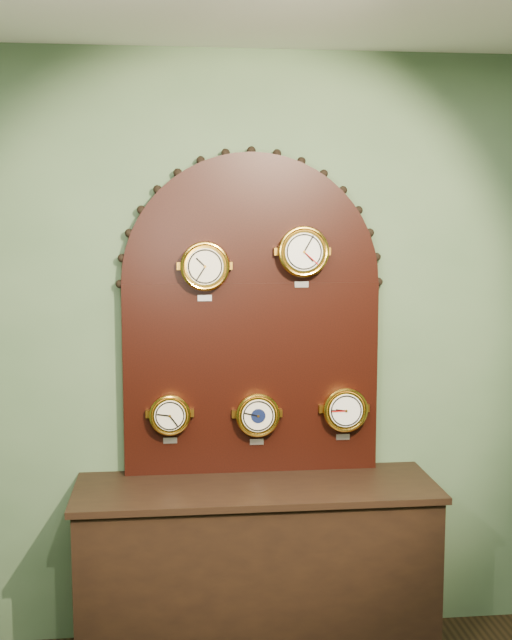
{
  "coord_description": "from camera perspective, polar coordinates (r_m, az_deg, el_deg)",
  "views": [
    {
      "loc": [
        -0.38,
        -1.28,
        2.02
      ],
      "look_at": [
        0.0,
        2.25,
        1.58
      ],
      "focal_mm": 45.34,
      "sensor_mm": 36.0,
      "label": 1
    }
  ],
  "objects": [
    {
      "name": "roman_clock",
      "position": [
        3.68,
        -3.63,
        3.81
      ],
      "size": [
        0.22,
        0.08,
        0.27
      ],
      "color": "gold",
      "rests_on": "display_board"
    },
    {
      "name": "tide_clock",
      "position": [
        3.86,
        6.28,
        -6.28
      ],
      "size": [
        0.21,
        0.08,
        0.26
      ],
      "color": "gold",
      "rests_on": "display_board"
    },
    {
      "name": "arabic_clock",
      "position": [
        3.72,
        3.33,
        4.84
      ],
      "size": [
        0.23,
        0.08,
        0.29
      ],
      "color": "gold",
      "rests_on": "display_board"
    },
    {
      "name": "barometer",
      "position": [
        3.8,
        0.1,
        -6.68
      ],
      "size": [
        0.21,
        0.08,
        0.26
      ],
      "color": "gold",
      "rests_on": "display_board"
    },
    {
      "name": "hygrometer",
      "position": [
        3.77,
        -6.1,
        -6.63
      ],
      "size": [
        0.19,
        0.08,
        0.24
      ],
      "color": "gold",
      "rests_on": "display_board"
    },
    {
      "name": "wall_back",
      "position": [
        3.85,
        -0.4,
        -2.21
      ],
      "size": [
        4.0,
        0.0,
        4.0
      ],
      "primitive_type": "plane",
      "rotation": [
        1.57,
        0.0,
        0.0
      ],
      "color": "#4B6746",
      "rests_on": "ground"
    },
    {
      "name": "shop_counter",
      "position": [
        3.89,
        0.03,
        -17.57
      ],
      "size": [
        1.6,
        0.5,
        0.8
      ],
      "primitive_type": "cube",
      "color": "black",
      "rests_on": "ground_plane"
    },
    {
      "name": "display_board",
      "position": [
        3.77,
        -0.32,
        1.06
      ],
      "size": [
        1.26,
        0.06,
        1.53
      ],
      "color": "black",
      "rests_on": "shop_counter"
    }
  ]
}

